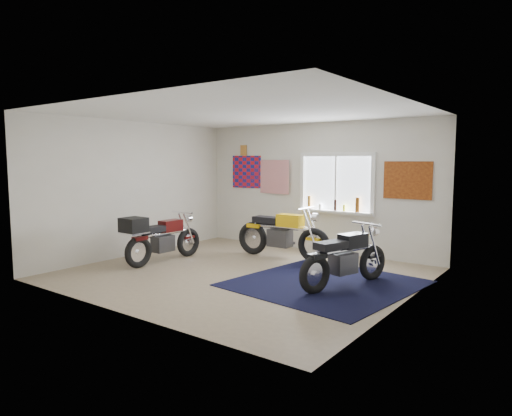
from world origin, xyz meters
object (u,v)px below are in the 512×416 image
Objects in this scene: black_chrome_bike at (345,260)px; maroon_tourer at (158,238)px; yellow_triumph at (282,235)px; navy_rug at (325,283)px.

maroon_tourer is (-3.50, -0.60, 0.07)m from black_chrome_bike.
navy_rug is at bearing -38.66° from yellow_triumph.
black_chrome_bike is at bearing -79.68° from maroon_tourer.
maroon_tourer is at bearing -135.41° from yellow_triumph.
yellow_triumph reaches higher than black_chrome_bike.
navy_rug is at bearing -79.35° from maroon_tourer.
black_chrome_bike is at bearing -33.10° from yellow_triumph.
navy_rug is 0.51m from black_chrome_bike.
maroon_tourer is (-1.62, -1.73, 0.02)m from yellow_triumph.
maroon_tourer is at bearing -169.92° from navy_rug.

